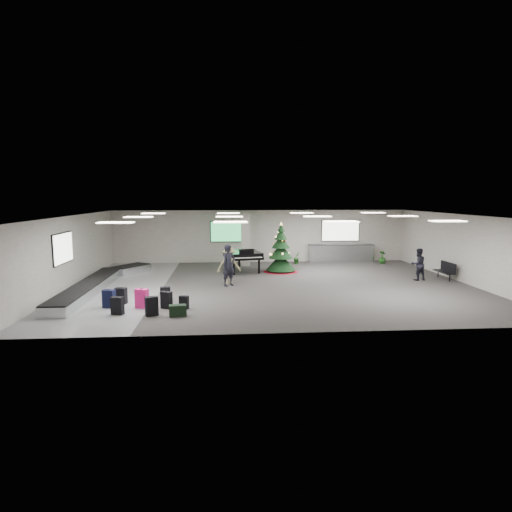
{
  "coord_description": "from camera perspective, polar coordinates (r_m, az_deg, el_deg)",
  "views": [
    {
      "loc": [
        -2.21,
        -19.22,
        4.05
      ],
      "look_at": [
        -0.72,
        1.0,
        1.21
      ],
      "focal_mm": 30.0,
      "sensor_mm": 36.0,
      "label": 1
    }
  ],
  "objects": [
    {
      "name": "traveler_b",
      "position": [
        19.89,
        -3.63,
        -1.25
      ],
      "size": [
        1.22,
        0.86,
        1.73
      ],
      "primitive_type": "imported",
      "rotation": [
        0.0,
        0.0,
        0.21
      ],
      "color": "#908459",
      "rests_on": "ground"
    },
    {
      "name": "bench",
      "position": [
        22.92,
        23.99,
        -1.67
      ],
      "size": [
        0.48,
        1.36,
        0.86
      ],
      "rotation": [
        0.0,
        0.0,
        0.02
      ],
      "color": "black",
      "rests_on": "ground"
    },
    {
      "name": "suitcase_5",
      "position": [
        15.57,
        -17.99,
        -6.33
      ],
      "size": [
        0.46,
        0.32,
        0.64
      ],
      "rotation": [
        0.0,
        0.0,
        -0.26
      ],
      "color": "black",
      "rests_on": "ground"
    },
    {
      "name": "room_envelope",
      "position": [
        20.05,
        1.05,
        3.06
      ],
      "size": [
        18.02,
        14.02,
        3.21
      ],
      "color": "#A09B92",
      "rests_on": "ground"
    },
    {
      "name": "suitcase_0",
      "position": [
        15.12,
        -13.75,
        -6.51
      ],
      "size": [
        0.48,
        0.38,
        0.68
      ],
      "rotation": [
        0.0,
        0.0,
        0.38
      ],
      "color": "black",
      "rests_on": "ground"
    },
    {
      "name": "navy_suitcase",
      "position": [
        16.59,
        -19.01,
        -5.41
      ],
      "size": [
        0.49,
        0.37,
        0.68
      ],
      "rotation": [
        0.0,
        0.0,
        -0.3
      ],
      "color": "black",
      "rests_on": "ground"
    },
    {
      "name": "service_counter",
      "position": [
        27.08,
        11.28,
        0.39
      ],
      "size": [
        4.05,
        0.65,
        1.08
      ],
      "color": "silver",
      "rests_on": "ground"
    },
    {
      "name": "suitcase_3",
      "position": [
        16.96,
        -12.0,
        -5.01
      ],
      "size": [
        0.41,
        0.26,
        0.6
      ],
      "rotation": [
        0.0,
        0.0,
        0.12
      ],
      "color": "black",
      "rests_on": "ground"
    },
    {
      "name": "suitcase_1",
      "position": [
        15.94,
        -11.85,
        -5.77
      ],
      "size": [
        0.45,
        0.37,
        0.64
      ],
      "rotation": [
        0.0,
        0.0,
        -0.49
      ],
      "color": "black",
      "rests_on": "ground"
    },
    {
      "name": "traveler_bench",
      "position": [
        22.11,
        20.8,
        -1.05
      ],
      "size": [
        0.86,
        0.73,
        1.56
      ],
      "primitive_type": "imported",
      "rotation": [
        0.0,
        0.0,
        3.33
      ],
      "color": "black",
      "rests_on": "ground"
    },
    {
      "name": "christmas_tree",
      "position": [
        23.02,
        3.33,
        0.16
      ],
      "size": [
        1.9,
        1.9,
        2.7
      ],
      "color": "maroon",
      "rests_on": "ground"
    },
    {
      "name": "suitcase_8",
      "position": [
        17.04,
        -17.55,
        -5.08
      ],
      "size": [
        0.47,
        0.34,
        0.64
      ],
      "rotation": [
        0.0,
        0.0,
        -0.27
      ],
      "color": "black",
      "rests_on": "ground"
    },
    {
      "name": "traveler_a",
      "position": [
        19.39,
        -3.66,
        -1.25
      ],
      "size": [
        0.82,
        0.78,
        1.89
      ],
      "primitive_type": "imported",
      "rotation": [
        0.0,
        0.0,
        0.67
      ],
      "color": "black",
      "rests_on": "ground"
    },
    {
      "name": "green_duffel",
      "position": [
        14.91,
        -10.39,
        -7.15
      ],
      "size": [
        0.62,
        0.37,
        0.41
      ],
      "rotation": [
        0.0,
        0.0,
        0.15
      ],
      "color": "black",
      "rests_on": "ground"
    },
    {
      "name": "potted_plant_right",
      "position": [
        27.02,
        16.48,
        -0.13
      ],
      "size": [
        0.62,
        0.62,
        0.78
      ],
      "primitive_type": "imported",
      "rotation": [
        0.0,
        0.0,
        2.36
      ],
      "color": "#194115",
      "rests_on": "ground"
    },
    {
      "name": "grand_piano",
      "position": [
        22.99,
        -1.74,
        0.14
      ],
      "size": [
        2.14,
        2.55,
        1.28
      ],
      "rotation": [
        0.0,
        0.0,
        0.21
      ],
      "color": "black",
      "rests_on": "ground"
    },
    {
      "name": "pink_suitcase",
      "position": [
        16.17,
        -14.97,
        -5.51
      ],
      "size": [
        0.51,
        0.38,
        0.73
      ],
      "rotation": [
        0.0,
        0.0,
        -0.32
      ],
      "color": "#EE1F7A",
      "rests_on": "ground"
    },
    {
      "name": "ground",
      "position": [
        19.77,
        2.31,
        -3.85
      ],
      "size": [
        18.0,
        18.0,
        0.0
      ],
      "primitive_type": "plane",
      "color": "#322F2E",
      "rests_on": "ground"
    },
    {
      "name": "baggage_carousel",
      "position": [
        20.32,
        -20.25,
        -3.41
      ],
      "size": [
        2.28,
        9.71,
        0.43
      ],
      "color": "silver",
      "rests_on": "ground"
    },
    {
      "name": "potted_plant_left",
      "position": [
        25.86,
        5.45,
        -0.21
      ],
      "size": [
        0.54,
        0.53,
        0.76
      ],
      "primitive_type": "imported",
      "rotation": [
        0.0,
        0.0,
        0.67
      ],
      "color": "#194115",
      "rests_on": "ground"
    },
    {
      "name": "suitcase_7",
      "position": [
        15.79,
        -9.58,
        -6.1
      ],
      "size": [
        0.37,
        0.26,
        0.5
      ],
      "rotation": [
        0.0,
        0.0,
        -0.3
      ],
      "color": "black",
      "rests_on": "ground"
    }
  ]
}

